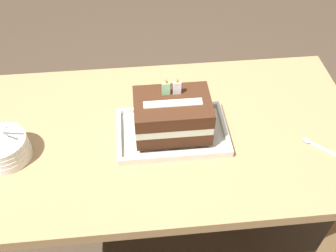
# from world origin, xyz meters

# --- Properties ---
(ground_plane) EXTENTS (8.00, 8.00, 0.00)m
(ground_plane) POSITION_xyz_m (0.00, 0.00, 0.00)
(ground_plane) COLOR #4C3D2D
(dining_table) EXTENTS (1.19, 0.64, 0.72)m
(dining_table) POSITION_xyz_m (0.00, 0.00, 0.60)
(dining_table) COLOR tan
(dining_table) RESTS_ON ground_plane
(foil_tray) EXTENTS (0.32, 0.21, 0.02)m
(foil_tray) POSITION_xyz_m (0.02, -0.01, 0.72)
(foil_tray) COLOR silver
(foil_tray) RESTS_ON dining_table
(birthday_cake) EXTENTS (0.21, 0.15, 0.16)m
(birthday_cake) POSITION_xyz_m (0.02, -0.01, 0.80)
(birthday_cake) COLOR #472716
(birthday_cake) RESTS_ON foil_tray
(bowl_stack) EXTENTS (0.14, 0.14, 0.12)m
(bowl_stack) POSITION_xyz_m (-0.44, -0.05, 0.75)
(bowl_stack) COLOR white
(bowl_stack) RESTS_ON dining_table
(serving_spoon_near_tray) EXTENTS (0.12, 0.11, 0.01)m
(serving_spoon_near_tray) POSITION_xyz_m (0.43, -0.10, 0.72)
(serving_spoon_near_tray) COLOR silver
(serving_spoon_near_tray) RESTS_ON dining_table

